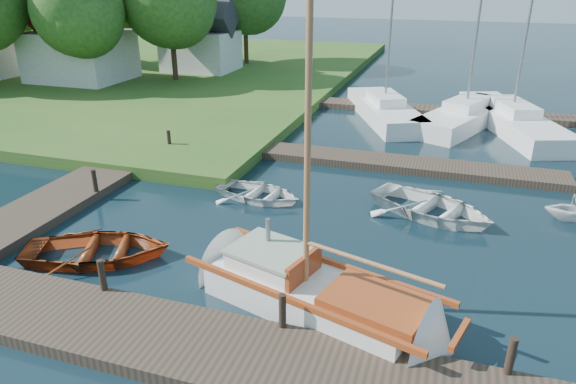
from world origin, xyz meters
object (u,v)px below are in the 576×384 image
(mooring_post_2, at_px, (282,311))
(tender_a, at_px, (258,190))
(tender_c, at_px, (432,204))
(house_c, at_px, (200,42))
(marina_boat_3, at_px, (512,118))
(mooring_post_3, at_px, (511,356))
(mooring_post_5, at_px, (169,139))
(mooring_post_4, at_px, (95,181))
(dinghy, at_px, (97,246))
(sailboat, at_px, (319,297))
(tree_2, at_px, (79,9))
(mooring_post_1, at_px, (102,275))
(marina_boat_1, at_px, (384,109))
(house_a, at_px, (79,43))
(marina_boat_2, at_px, (465,114))
(tender_d, at_px, (576,206))

(mooring_post_2, bearing_deg, tender_a, 114.99)
(tender_c, bearing_deg, house_c, 67.56)
(tender_c, relative_size, marina_boat_3, 0.32)
(mooring_post_3, relative_size, mooring_post_5, 1.00)
(mooring_post_4, height_order, tender_c, mooring_post_4)
(mooring_post_2, bearing_deg, dinghy, 165.00)
(sailboat, bearing_deg, tree_2, 154.81)
(mooring_post_1, relative_size, mooring_post_2, 1.00)
(tender_a, bearing_deg, dinghy, 162.20)
(tree_2, bearing_deg, mooring_post_1, -51.79)
(mooring_post_1, bearing_deg, mooring_post_5, 111.80)
(mooring_post_5, xyz_separation_m, tender_a, (5.34, -3.23, -0.38))
(mooring_post_1, relative_size, mooring_post_3, 1.00)
(marina_boat_1, bearing_deg, sailboat, 158.81)
(mooring_post_4, distance_m, house_a, 20.74)
(marina_boat_2, bearing_deg, tender_a, 173.70)
(tender_a, bearing_deg, mooring_post_3, -121.53)
(mooring_post_3, bearing_deg, sailboat, 163.21)
(tender_d, xyz_separation_m, marina_boat_1, (-7.56, 10.47, 0.09))
(dinghy, relative_size, tender_d, 2.17)
(mooring_post_5, xyz_separation_m, marina_boat_3, (14.31, 8.84, -0.12))
(mooring_post_1, bearing_deg, sailboat, 13.71)
(sailboat, distance_m, tree_2, 27.23)
(dinghy, distance_m, house_c, 27.26)
(mooring_post_4, bearing_deg, mooring_post_3, -21.04)
(tender_c, xyz_separation_m, house_a, (-24.15, 13.76, 2.54))
(house_a, bearing_deg, tender_a, -37.80)
(marina_boat_1, bearing_deg, mooring_post_3, 170.50)
(mooring_post_5, bearing_deg, marina_boat_1, 47.91)
(mooring_post_1, height_order, dinghy, mooring_post_1)
(marina_boat_3, bearing_deg, mooring_post_2, 143.78)
(sailboat, bearing_deg, tender_d, 64.01)
(sailboat, relative_size, marina_boat_1, 0.90)
(tree_2, bearing_deg, mooring_post_3, -38.44)
(mooring_post_3, xyz_separation_m, mooring_post_4, (-13.00, 5.00, 0.00))
(mooring_post_1, distance_m, dinghy, 2.13)
(mooring_post_2, distance_m, tree_2, 27.64)
(sailboat, height_order, house_c, sailboat)
(sailboat, distance_m, tender_a, 6.64)
(house_a, xyz_separation_m, house_c, (6.00, 6.00, -0.38))
(sailboat, relative_size, house_c, 1.86)
(tender_d, relative_size, marina_boat_1, 0.17)
(tender_d, xyz_separation_m, house_a, (-28.52, 12.66, 2.48))
(mooring_post_5, bearing_deg, marina_boat_2, 36.29)
(mooring_post_5, distance_m, marina_boat_2, 15.01)
(marina_boat_1, bearing_deg, dinghy, 138.25)
(mooring_post_2, relative_size, tender_c, 0.20)
(mooring_post_3, relative_size, sailboat, 0.08)
(mooring_post_4, height_order, house_c, house_c)
(sailboat, xyz_separation_m, house_a, (-21.98, 19.79, 2.62))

